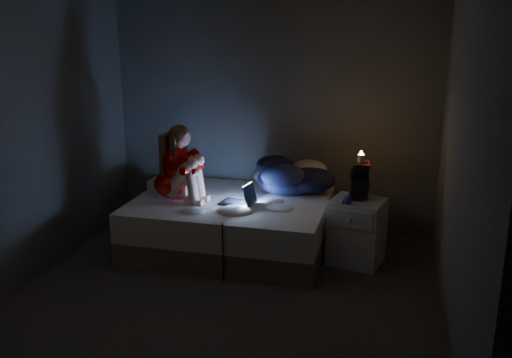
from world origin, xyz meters
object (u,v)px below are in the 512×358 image
(woman, at_px, (169,162))
(laptop, at_px, (237,193))
(bed, at_px, (231,224))
(nightstand, at_px, (357,231))
(candle, at_px, (361,161))
(phone, at_px, (349,202))

(woman, xyz_separation_m, laptop, (0.70, 0.02, -0.28))
(bed, xyz_separation_m, nightstand, (1.28, -0.02, 0.05))
(bed, height_order, candle, candle)
(woman, height_order, nightstand, woman)
(woman, distance_m, nightstand, 1.97)
(laptop, distance_m, phone, 1.10)
(bed, bearing_deg, woman, -167.22)
(laptop, distance_m, nightstand, 1.23)
(bed, bearing_deg, laptop, -49.10)
(nightstand, bearing_deg, woman, -163.92)
(bed, xyz_separation_m, laptop, (0.10, -0.12, 0.38))
(woman, height_order, laptop, woman)
(bed, relative_size, nightstand, 3.02)
(nightstand, relative_size, phone, 4.58)
(woman, relative_size, nightstand, 1.22)
(laptop, relative_size, phone, 2.34)
(woman, xyz_separation_m, nightstand, (1.88, 0.11, -0.60))
(woman, bearing_deg, laptop, 6.88)
(woman, distance_m, phone, 1.81)
(phone, bearing_deg, candle, 51.78)
(laptop, xyz_separation_m, candle, (1.18, 0.15, 0.37))
(bed, distance_m, candle, 1.48)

